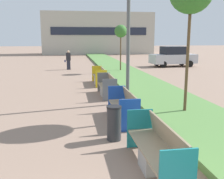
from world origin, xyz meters
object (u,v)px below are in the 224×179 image
object	(u,v)px
bench_yellow_frame	(100,78)
pedestrian_walking	(68,60)
bench_blue_frame	(124,109)
sapling_tree_far	(121,32)
bench_teal_frame	(156,152)
bench_grey_frame	(107,88)
litter_bin	(114,123)
parked_car_distant	(173,57)

from	to	relation	value
bench_yellow_frame	pedestrian_walking	xyz separation A→B (m)	(-1.81, 7.48, 0.44)
bench_blue_frame	sapling_tree_far	size ratio (longest dim) A/B	0.59
bench_teal_frame	bench_grey_frame	size ratio (longest dim) A/B	1.11
bench_teal_frame	litter_bin	xyz separation A→B (m)	(-0.58, 1.69, 0.08)
bench_teal_frame	pedestrian_walking	world-z (taller)	pedestrian_walking
litter_bin	bench_grey_frame	bearing A→B (deg)	83.82
litter_bin	bench_yellow_frame	bearing A→B (deg)	86.11
bench_grey_frame	bench_yellow_frame	distance (m)	3.16
bench_blue_frame	bench_grey_frame	size ratio (longest dim) A/B	1.01
bench_teal_frame	bench_blue_frame	size ratio (longest dim) A/B	1.09
pedestrian_walking	litter_bin	bearing A→B (deg)	-85.58
bench_yellow_frame	sapling_tree_far	bearing A→B (deg)	66.40
bench_yellow_frame	sapling_tree_far	xyz separation A→B (m)	(2.17, 4.98, 2.70)
bench_blue_frame	litter_bin	bearing A→B (deg)	-109.89
bench_blue_frame	sapling_tree_far	bearing A→B (deg)	79.61
bench_grey_frame	bench_blue_frame	bearing A→B (deg)	-90.00
bench_grey_frame	bench_yellow_frame	bearing A→B (deg)	89.97
parked_car_distant	litter_bin	bearing A→B (deg)	-121.76
bench_blue_frame	bench_grey_frame	bearing A→B (deg)	90.00
bench_yellow_frame	pedestrian_walking	distance (m)	7.71
parked_car_distant	bench_teal_frame	bearing A→B (deg)	-118.17
bench_grey_frame	pedestrian_walking	bearing A→B (deg)	99.64
sapling_tree_far	bench_blue_frame	bearing A→B (deg)	-100.39
bench_blue_frame	pedestrian_walking	size ratio (longest dim) A/B	1.32
bench_grey_frame	parked_car_distant	bearing A→B (deg)	56.09
pedestrian_walking	parked_car_distant	world-z (taller)	parked_car_distant
bench_blue_frame	litter_bin	xyz separation A→B (m)	(-0.58, -1.59, 0.08)
bench_blue_frame	sapling_tree_far	distance (m)	12.36
bench_blue_frame	bench_yellow_frame	size ratio (longest dim) A/B	0.96
bench_teal_frame	bench_blue_frame	bearing A→B (deg)	90.04
bench_grey_frame	bench_teal_frame	bearing A→B (deg)	-89.98
bench_teal_frame	bench_blue_frame	distance (m)	3.28
parked_car_distant	bench_yellow_frame	bearing A→B (deg)	-138.05
bench_teal_frame	parked_car_distant	size ratio (longest dim) A/B	0.54
litter_bin	sapling_tree_far	size ratio (longest dim) A/B	0.25
litter_bin	parked_car_distant	distance (m)	18.97
bench_yellow_frame	parked_car_distant	size ratio (longest dim) A/B	0.51
bench_grey_frame	pedestrian_walking	xyz separation A→B (m)	(-1.81, 10.65, 0.44)
bench_grey_frame	sapling_tree_far	size ratio (longest dim) A/B	0.59
bench_blue_frame	pedestrian_walking	bearing A→B (deg)	97.17
parked_car_distant	sapling_tree_far	bearing A→B (deg)	-153.44
bench_yellow_frame	litter_bin	bearing A→B (deg)	-93.89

